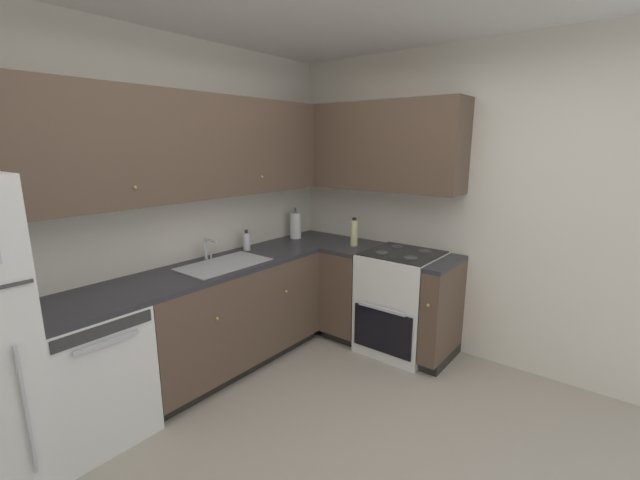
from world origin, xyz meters
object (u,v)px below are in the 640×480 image
object	(u,v)px
soap_bottle	(247,241)
oil_bottle	(354,233)
paper_towel_roll	(296,225)
dishwasher	(89,373)
oven_range	(401,301)

from	to	relation	value
soap_bottle	oil_bottle	xyz separation A→B (m)	(0.74, -0.66, 0.04)
paper_towel_roll	oil_bottle	bearing A→B (deg)	-81.28
soap_bottle	oil_bottle	world-z (taller)	oil_bottle
paper_towel_roll	oil_bottle	distance (m)	0.65
dishwasher	soap_bottle	world-z (taller)	soap_bottle
soap_bottle	paper_towel_roll	size ratio (longest dim) A/B	0.58
dishwasher	paper_towel_roll	distance (m)	2.22
oven_range	oil_bottle	xyz separation A→B (m)	(-0.02, 0.50, 0.56)
soap_bottle	oil_bottle	size ratio (longest dim) A/B	0.70
dishwasher	oven_range	size ratio (longest dim) A/B	0.82
oven_range	paper_towel_roll	distance (m)	1.28
soap_bottle	paper_towel_roll	world-z (taller)	paper_towel_roll
oven_range	soap_bottle	size ratio (longest dim) A/B	5.64
soap_bottle	dishwasher	bearing A→B (deg)	-173.13
paper_towel_roll	dishwasher	bearing A→B (deg)	-175.70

